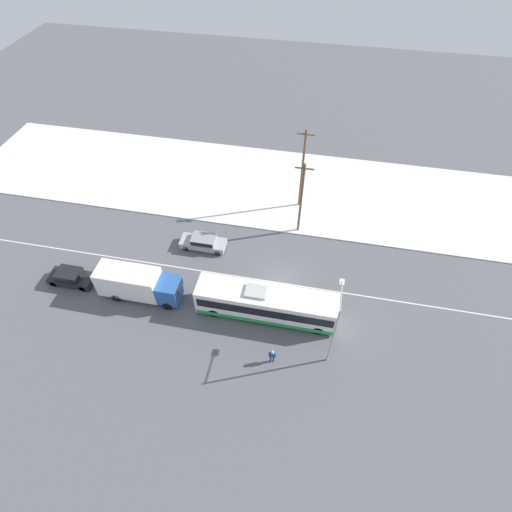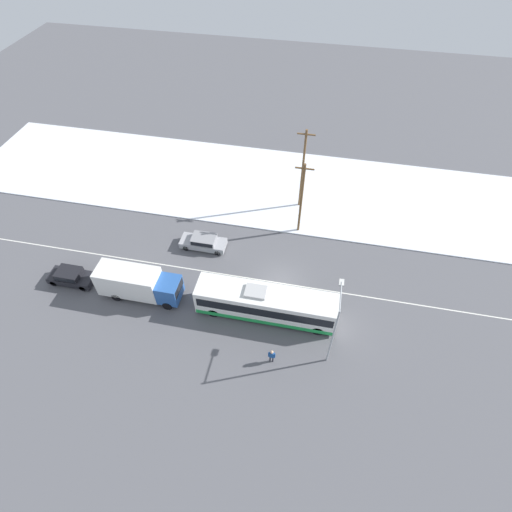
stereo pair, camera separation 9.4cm
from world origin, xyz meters
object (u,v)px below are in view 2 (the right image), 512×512
at_px(box_truck, 137,283).
at_px(sedan_car, 204,242).
at_px(parked_car_near_truck, 71,276).
at_px(streetlamp, 335,323).
at_px(utility_pole_snowlot, 303,169).
at_px(pedestrian_at_stop, 272,355).
at_px(utility_pole_roadside, 301,198).
at_px(city_bus, 266,304).

height_order(box_truck, sedan_car, box_truck).
xyz_separation_m(parked_car_near_truck, streetlamp, (24.22, -2.77, 3.72)).
distance_m(parked_car_near_truck, streetlamp, 24.66).
distance_m(parked_car_near_truck, utility_pole_snowlot, 25.13).
distance_m(box_truck, streetlamp, 17.71).
xyz_separation_m(sedan_car, pedestrian_at_stop, (8.96, -11.21, 0.21)).
distance_m(pedestrian_at_stop, streetlamp, 5.85).
height_order(parked_car_near_truck, utility_pole_roadside, utility_pole_roadside).
relative_size(parked_car_near_truck, streetlamp, 0.60).
relative_size(parked_car_near_truck, utility_pole_snowlot, 0.45).
xyz_separation_m(city_bus, box_truck, (-11.64, -0.20, 0.19)).
xyz_separation_m(city_bus, utility_pole_roadside, (1.45, 11.07, 2.87)).
height_order(streetlamp, utility_pole_roadside, utility_pole_roadside).
distance_m(city_bus, box_truck, 11.64).
bearing_deg(utility_pole_snowlot, box_truck, -129.48).
distance_m(sedan_car, pedestrian_at_stop, 14.35).
height_order(parked_car_near_truck, streetlamp, streetlamp).
distance_m(box_truck, utility_pole_roadside, 17.48).
relative_size(box_truck, pedestrian_at_stop, 4.62).
height_order(city_bus, utility_pole_roadside, utility_pole_roadside).
bearing_deg(pedestrian_at_stop, utility_pole_snowlot, 90.78).
relative_size(box_truck, utility_pole_roadside, 0.89).
height_order(utility_pole_roadside, utility_pole_snowlot, utility_pole_snowlot).
relative_size(sedan_car, utility_pole_roadside, 0.55).
bearing_deg(city_bus, utility_pole_roadside, 82.56).
xyz_separation_m(pedestrian_at_stop, utility_pole_snowlot, (-0.27, 19.60, 3.94)).
bearing_deg(pedestrian_at_stop, sedan_car, 128.62).
relative_size(sedan_car, parked_car_near_truck, 1.09).
bearing_deg(sedan_car, pedestrian_at_stop, 128.62).
bearing_deg(utility_pole_snowlot, parked_car_near_truck, -142.19).
bearing_deg(city_bus, parked_car_near_truck, -179.89).
bearing_deg(utility_pole_roadside, streetlamp, -73.12).
xyz_separation_m(streetlamp, utility_pole_snowlot, (-4.63, 17.97, 0.41)).
distance_m(box_truck, utility_pole_snowlot, 20.16).
relative_size(parked_car_near_truck, utility_pole_roadside, 0.50).
bearing_deg(box_truck, sedan_car, 60.37).
xyz_separation_m(box_truck, parked_car_near_truck, (-6.93, 0.17, -0.91)).
relative_size(sedan_car, pedestrian_at_stop, 2.85).
distance_m(sedan_car, parked_car_near_truck, 12.85).
bearing_deg(streetlamp, utility_pole_snowlot, 104.46).
height_order(box_truck, streetlamp, streetlamp).
bearing_deg(parked_car_near_truck, sedan_car, 31.98).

